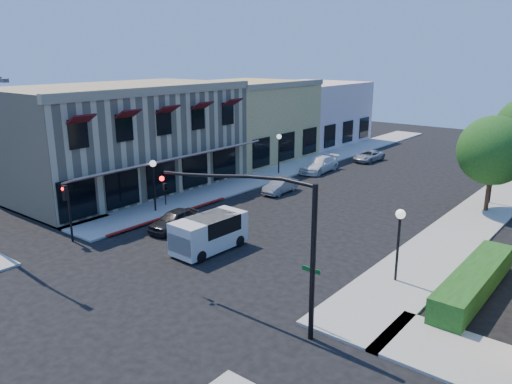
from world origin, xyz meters
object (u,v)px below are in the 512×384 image
Objects in this scene: street_tree_a at (493,151)px; white_van at (209,231)px; lamppost_right_far at (494,166)px; street_name_sign at (311,287)px; parked_car_a at (175,220)px; lamppost_right_near at (399,227)px; parked_car_b at (280,186)px; lamppost_left_near at (153,173)px; signal_mast_arm at (266,224)px; parked_car_d at (369,156)px; parked_car_c at (319,164)px; lamppost_left_far at (279,144)px; secondary_signal at (67,203)px.

white_van is (-9.80, -16.62, -3.10)m from street_tree_a.
lamppost_right_far is at bearing 62.97° from white_van.
parked_car_a is (-12.40, 4.29, -1.08)m from street_name_sign.
parked_car_b is at bearing 145.45° from lamppost_right_near.
lamppost_left_near is 1.00× the size of lamppost_right_near.
street_name_sign is at bearing -19.93° from lamppost_left_near.
parked_car_b is at bearing 107.87° from white_van.
signal_mast_arm reaches higher than lamppost_right_far.
parked_car_d is at bearing 87.33° from parked_car_b.
parked_car_d is (-13.60, 10.00, -3.66)m from street_tree_a.
street_name_sign reaches higher than parked_car_a.
parked_car_d is (1.40, 7.00, -0.15)m from parked_car_c.
lamppost_right_near is at bearing -39.47° from lamppost_left_far.
lamppost_right_near is at bearing 1.20° from parked_car_a.
lamppost_right_far reaches higher than parked_car_b.
parked_car_c is 7.14m from parked_car_d.
parked_car_d is (3.70, 10.00, -2.21)m from lamppost_left_far.
lamppost_left_far is 4.30m from parked_car_c.
parked_car_a is 18.56m from parked_car_c.
street_name_sign reaches higher than parked_car_c.
signal_mast_arm is at bearing -112.12° from lamppost_right_near.
secondary_signal reaches higher than parked_car_c.
lamppost_left_far is 1.04× the size of parked_car_b.
street_tree_a is at bearing -12.88° from parked_car_c.
lamppost_left_near and lamppost_right_near have the same top height.
white_van is 4.08m from parked_car_a.
signal_mast_arm is at bearing -64.41° from parked_car_c.
white_van is 26.90m from parked_car_d.
street_name_sign is 5.98m from lamppost_right_near.
lamppost_left_far is at bearing 125.00° from signal_mast_arm.
street_name_sign is (15.50, 0.79, -0.62)m from secondary_signal.
lamppost_left_far is at bearing 128.94° from street_name_sign.
lamppost_left_far is 0.94× the size of parked_car_d.
lamppost_right_near is at bearing 21.78° from secondary_signal.
street_tree_a reaches higher than parked_car_d.
lamppost_left_near is (-0.50, 6.59, 0.42)m from secondary_signal.
street_name_sign is at bearing -51.06° from lamppost_left_far.
street_tree_a is 1.70× the size of parked_car_d.
lamppost_left_near is at bearing 94.34° from secondary_signal.
lamppost_left_far is (0.00, 14.00, 0.00)m from lamppost_left_near.
street_tree_a reaches higher than signal_mast_arm.
lamppost_left_far is at bearing 97.81° from parked_car_a.
secondary_signal reaches higher than parked_car_d.
street_tree_a is 1.95× the size of secondary_signal.
parked_car_c is at bearing 117.16° from signal_mast_arm.
lamppost_left_near is at bearing -99.27° from parked_car_c.
street_tree_a is 1.82× the size of lamppost_left_near.
parked_car_b is (3.20, 15.75, -1.75)m from secondary_signal.
parked_car_c is at bearing 97.45° from parked_car_b.
signal_mast_arm is 2.41× the size of secondary_signal.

